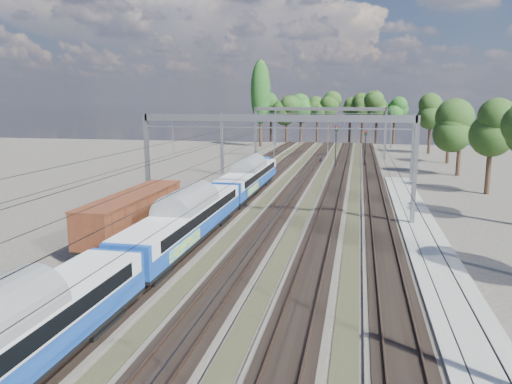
% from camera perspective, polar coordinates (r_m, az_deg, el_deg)
% --- Properties ---
extents(track_bed, '(21.00, 130.00, 0.34)m').
position_cam_1_polar(track_bed, '(57.79, 4.51, 0.37)').
color(track_bed, '#47423A').
rests_on(track_bed, ground).
extents(platform, '(3.00, 70.00, 0.30)m').
position_cam_1_polar(platform, '(33.41, 19.88, -7.64)').
color(platform, gray).
rests_on(platform, ground).
extents(catenary, '(25.65, 130.00, 9.00)m').
position_cam_1_polar(catenary, '(64.62, 5.74, 7.03)').
color(catenary, slate).
rests_on(catenary, ground).
extents(tree_belt, '(40.72, 99.93, 11.66)m').
position_cam_1_polar(tree_belt, '(102.60, 11.86, 8.99)').
color(tree_belt, black).
rests_on(tree_belt, ground).
extents(poplar, '(4.40, 4.40, 19.04)m').
position_cam_1_polar(poplar, '(111.59, 0.53, 11.30)').
color(poplar, black).
rests_on(poplar, ground).
extents(emu_train, '(2.82, 59.70, 4.12)m').
position_cam_1_polar(emu_train, '(34.57, -8.09, -2.60)').
color(emu_train, black).
rests_on(emu_train, ground).
extents(freight_boxcar, '(2.68, 12.95, 3.34)m').
position_cam_1_polar(freight_boxcar, '(37.58, -13.86, -2.36)').
color(freight_boxcar, black).
rests_on(freight_boxcar, ground).
extents(worker, '(0.57, 0.67, 1.56)m').
position_cam_1_polar(worker, '(82.53, 7.41, 3.81)').
color(worker, black).
rests_on(worker, ground).
extents(signal_near, '(0.43, 0.40, 6.43)m').
position_cam_1_polar(signal_near, '(76.94, 9.12, 5.75)').
color(signal_near, black).
rests_on(signal_near, ground).
extents(signal_far, '(0.37, 0.33, 5.52)m').
position_cam_1_polar(signal_far, '(79.75, 12.39, 5.38)').
color(signal_far, black).
rests_on(signal_far, ground).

